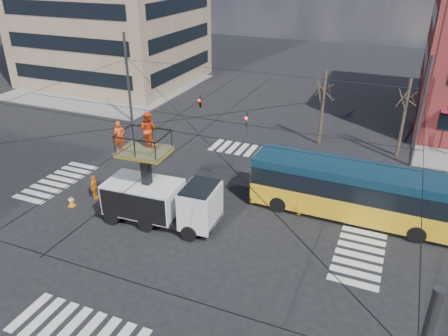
% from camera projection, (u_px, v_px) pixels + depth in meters
% --- Properties ---
extents(ground, '(120.00, 120.00, 0.00)m').
position_uv_depth(ground, '(189.00, 212.00, 26.21)').
color(ground, black).
rests_on(ground, ground).
extents(sidewalk_nw, '(18.00, 18.00, 0.12)m').
position_uv_depth(sidewalk_nw, '(110.00, 86.00, 50.88)').
color(sidewalk_nw, slate).
rests_on(sidewalk_nw, ground).
extents(crosswalks, '(22.40, 22.40, 0.02)m').
position_uv_depth(crosswalks, '(189.00, 212.00, 26.20)').
color(crosswalks, silver).
rests_on(crosswalks, ground).
extents(overhead_network, '(24.24, 24.24, 8.00)m').
position_uv_depth(overhead_network, '(188.00, 143.00, 24.67)').
color(overhead_network, '#2D2D30').
rests_on(overhead_network, ground).
extents(tree_a, '(2.00, 2.00, 6.00)m').
position_uv_depth(tree_a, '(324.00, 88.00, 33.58)').
color(tree_a, '#382B21').
rests_on(tree_a, ground).
extents(tree_b, '(2.00, 2.00, 6.00)m').
position_uv_depth(tree_b, '(408.00, 97.00, 31.48)').
color(tree_b, '#382B21').
rests_on(tree_b, ground).
extents(utility_truck, '(7.12, 2.98, 6.41)m').
position_uv_depth(utility_truck, '(160.00, 190.00, 24.35)').
color(utility_truck, black).
rests_on(utility_truck, ground).
extents(city_bus, '(11.93, 2.78, 3.20)m').
position_uv_depth(city_bus, '(355.00, 191.00, 24.97)').
color(city_bus, gold).
rests_on(city_bus, ground).
extents(traffic_cone, '(0.36, 0.36, 0.70)m').
position_uv_depth(traffic_cone, '(71.00, 201.00, 26.65)').
color(traffic_cone, orange).
rests_on(traffic_cone, ground).
extents(worker_ground, '(0.69, 1.01, 1.59)m').
position_uv_depth(worker_ground, '(94.00, 187.00, 27.32)').
color(worker_ground, orange).
rests_on(worker_ground, ground).
extents(flagger, '(0.66, 1.15, 1.78)m').
position_uv_depth(flagger, '(300.00, 201.00, 25.61)').
color(flagger, orange).
rests_on(flagger, ground).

